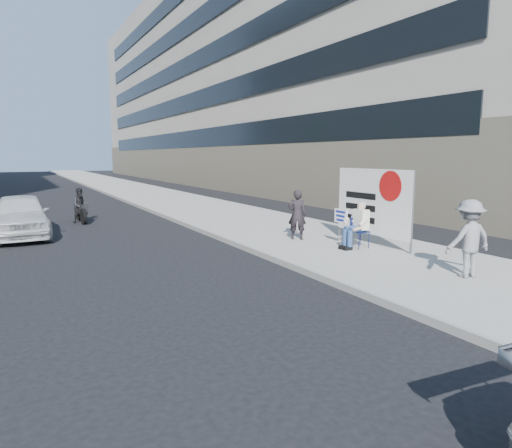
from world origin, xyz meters
TOP-DOWN VIEW (x-y plane):
  - ground at (0.00, 0.00)m, footprint 160.00×160.00m
  - near_sidewalk at (4.00, 20.00)m, footprint 5.00×120.00m
  - near_building at (17.00, 32.00)m, footprint 14.00×70.00m
  - seated_protester at (4.02, 1.58)m, footprint 0.83×1.11m
  - jogger at (4.07, -1.94)m, footprint 1.16×0.79m
  - pedestrian_woman at (3.30, 3.51)m, footprint 0.67×0.64m
  - protest_banner at (4.78, 1.79)m, footprint 0.08×3.06m
  - white_sedan_near at (-4.22, 8.96)m, footprint 1.75×4.31m
  - motorcycle at (-1.97, 11.59)m, footprint 0.75×2.05m

SIDE VIEW (x-z plane):
  - ground at x=0.00m, z-range 0.00..0.00m
  - near_sidewalk at x=4.00m, z-range 0.00..0.15m
  - motorcycle at x=-1.97m, z-range -0.08..1.35m
  - white_sedan_near at x=-4.22m, z-range 0.00..1.46m
  - seated_protester at x=4.02m, z-range 0.22..1.53m
  - pedestrian_woman at x=3.30m, z-range 0.15..1.70m
  - jogger at x=4.07m, z-range 0.15..1.81m
  - protest_banner at x=4.78m, z-range 0.30..2.50m
  - near_building at x=17.00m, z-range 0.00..20.00m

